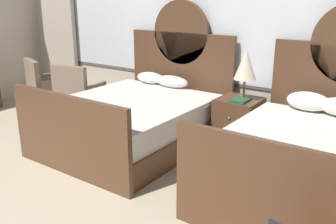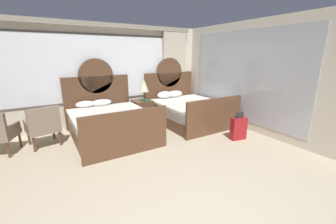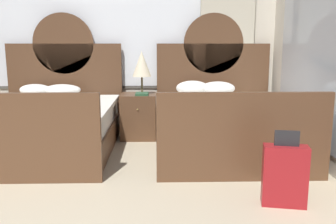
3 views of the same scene
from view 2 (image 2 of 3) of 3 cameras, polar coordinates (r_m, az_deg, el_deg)
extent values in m
cube|color=beige|center=(6.05, -20.11, 9.08)|extent=(6.63, 0.07, 2.70)
cube|color=#605B52|center=(6.00, -20.20, 10.86)|extent=(4.73, 0.02, 1.75)
cube|color=white|center=(5.99, -20.18, 10.85)|extent=(4.65, 0.02, 1.67)
cube|color=#C1B79E|center=(6.91, 1.73, 10.23)|extent=(0.80, 0.08, 2.60)
cube|color=gray|center=(5.94, -21.02, 21.23)|extent=(6.10, 0.10, 0.12)
cube|color=beige|center=(5.69, 22.10, 8.55)|extent=(0.07, 4.98, 2.70)
cube|color=#B2B7BC|center=(5.84, 19.48, 8.94)|extent=(0.01, 3.48, 2.27)
cube|color=brown|center=(5.19, -14.91, -5.06)|extent=(1.63, 2.05, 0.30)
cube|color=white|center=(5.10, -15.12, -2.17)|extent=(1.57, 1.95, 0.25)
cube|color=silver|center=(4.98, -14.98, -0.72)|extent=(1.67, 1.85, 0.06)
cube|color=brown|center=(6.03, -18.16, 2.73)|extent=(1.71, 0.06, 1.35)
cylinder|color=brown|center=(5.93, -18.71, 9.11)|extent=(0.90, 0.06, 0.90)
cube|color=brown|center=(4.14, -10.92, -5.70)|extent=(1.71, 0.06, 0.89)
ellipsoid|color=white|center=(5.74, -21.34, 1.97)|extent=(0.45, 0.25, 0.16)
ellipsoid|color=white|center=(5.80, -17.45, 2.44)|extent=(0.53, 0.24, 0.16)
cube|color=brown|center=(6.15, 5.49, -1.40)|extent=(1.63, 2.05, 0.30)
cube|color=white|center=(6.07, 5.55, 1.08)|extent=(1.57, 1.95, 0.25)
cube|color=silver|center=(5.98, 6.05, 2.35)|extent=(1.67, 1.85, 0.06)
cube|color=brown|center=(6.87, 0.32, 4.96)|extent=(1.71, 0.06, 1.35)
cylinder|color=brown|center=(6.79, 0.33, 10.58)|extent=(0.90, 0.06, 0.90)
cube|color=brown|center=(5.29, 12.40, -1.12)|extent=(1.71, 0.06, 0.89)
ellipsoid|color=white|center=(6.47, -0.92, 4.64)|extent=(0.48, 0.30, 0.21)
ellipsoid|color=white|center=(6.66, 1.87, 4.89)|extent=(0.50, 0.31, 0.20)
cube|color=brown|center=(6.11, -6.79, 0.12)|extent=(0.50, 0.50, 0.64)
sphere|color=tan|center=(5.84, -5.76, 0.88)|extent=(0.02, 0.02, 0.02)
cylinder|color=brown|center=(6.05, -6.37, 3.20)|extent=(0.14, 0.14, 0.02)
cylinder|color=brown|center=(6.02, -6.41, 4.37)|extent=(0.03, 0.03, 0.23)
cone|color=beige|center=(5.98, -6.49, 7.14)|extent=(0.27, 0.27, 0.36)
cube|color=#285133|center=(5.97, -5.97, 3.10)|extent=(0.18, 0.26, 0.03)
cube|color=#84705B|center=(5.26, -30.48, -3.91)|extent=(0.69, 0.69, 0.10)
cube|color=#84705B|center=(4.95, -30.26, -1.60)|extent=(0.60, 0.19, 0.46)
cube|color=#84705B|center=(5.28, -27.88, -2.02)|extent=(0.16, 0.53, 0.16)
cube|color=#84705B|center=(5.19, -33.51, -3.10)|extent=(0.16, 0.53, 0.16)
cylinder|color=brown|center=(5.60, -28.31, -4.80)|extent=(0.04, 0.04, 0.32)
cylinder|color=brown|center=(5.52, -33.22, -5.78)|extent=(0.04, 0.04, 0.32)
cylinder|color=brown|center=(5.15, -26.90, -6.29)|extent=(0.04, 0.04, 0.32)
cylinder|color=brown|center=(5.06, -32.25, -7.40)|extent=(0.04, 0.04, 0.32)
cube|color=#84705B|center=(5.17, -36.23, -3.58)|extent=(0.23, 0.52, 0.16)
cylinder|color=brown|center=(5.49, -34.85, -6.14)|extent=(0.04, 0.04, 0.32)
cylinder|color=brown|center=(5.08, -36.93, -8.09)|extent=(0.04, 0.04, 0.32)
cube|color=maroon|center=(5.14, 18.35, -4.24)|extent=(0.39, 0.22, 0.52)
cube|color=#232326|center=(5.05, 18.66, -0.77)|extent=(0.20, 0.06, 0.13)
cylinder|color=black|center=(5.14, 16.85, -6.91)|extent=(0.05, 0.03, 0.05)
cylinder|color=black|center=(5.31, 19.38, -6.41)|extent=(0.05, 0.03, 0.05)
camera|label=1|loc=(4.45, 42.53, 10.58)|focal=39.62mm
camera|label=3|loc=(2.78, 52.01, -2.52)|focal=38.68mm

